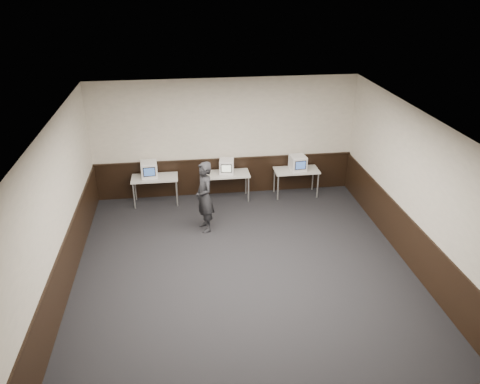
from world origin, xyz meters
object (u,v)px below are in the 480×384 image
at_px(emac_left, 149,169).
at_px(emac_right, 298,163).
at_px(desk_center, 227,176).
at_px(desk_left, 155,180).
at_px(emac_center, 227,166).
at_px(desk_right, 296,172).
at_px(person, 204,197).

height_order(emac_left, emac_right, emac_left).
bearing_deg(desk_center, desk_left, 180.00).
relative_size(desk_left, emac_right, 2.53).
relative_size(emac_center, emac_right, 0.95).
distance_m(desk_right, emac_center, 1.92).
bearing_deg(desk_center, person, -113.73).
bearing_deg(person, desk_right, 105.24).
bearing_deg(emac_right, desk_right, 123.94).
bearing_deg(emac_right, person, -154.88).
bearing_deg(emac_left, desk_center, -5.35).
xyz_separation_m(emac_right, person, (-2.61, -1.54, -0.09)).
relative_size(desk_left, emac_left, 2.52).
relative_size(emac_left, person, 0.28).
distance_m(desk_left, desk_center, 1.90).
distance_m(desk_center, desk_right, 1.90).
bearing_deg(emac_left, emac_center, -4.34).
distance_m(emac_center, emac_right, 1.92).
bearing_deg(emac_left, desk_right, -4.79).
relative_size(desk_left, desk_right, 1.00).
height_order(desk_center, emac_right, emac_right).
xyz_separation_m(desk_right, emac_center, (-1.90, 0.04, 0.26)).
bearing_deg(person, emac_center, 140.74).
xyz_separation_m(desk_left, emac_left, (-0.13, 0.04, 0.28)).
distance_m(emac_center, person, 1.75).
bearing_deg(desk_center, emac_left, 178.86).
relative_size(desk_left, desk_center, 1.00).
distance_m(emac_right, person, 3.03).
bearing_deg(emac_right, desk_center, 173.79).
xyz_separation_m(desk_center, desk_right, (1.90, 0.00, 0.00)).
height_order(desk_center, desk_right, same).
distance_m(emac_left, emac_right, 3.95).
relative_size(emac_center, person, 0.26).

